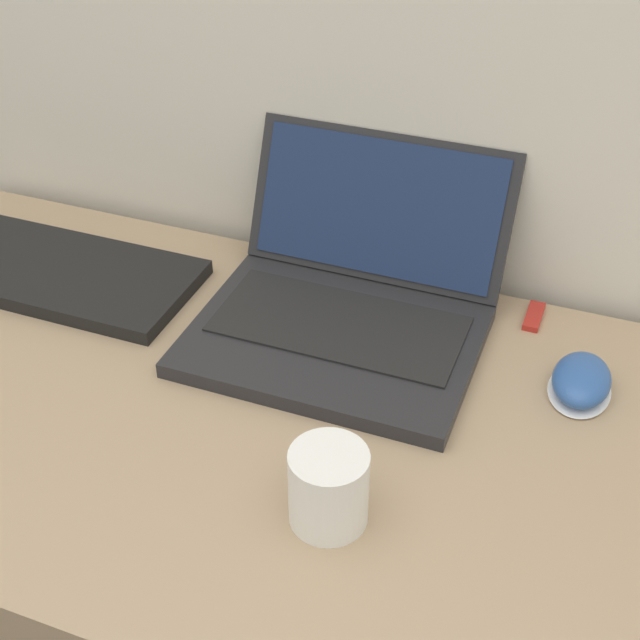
% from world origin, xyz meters
% --- Properties ---
extents(desk, '(1.50, 0.65, 0.75)m').
position_xyz_m(desk, '(0.00, 0.32, 0.37)').
color(desk, tan).
rests_on(desk, ground_plane).
extents(laptop, '(0.35, 0.34, 0.20)m').
position_xyz_m(laptop, '(-0.09, 0.51, 0.79)').
color(laptop, '#232326').
rests_on(laptop, desk).
extents(drink_cup, '(0.08, 0.08, 0.09)m').
position_xyz_m(drink_cup, '(0.00, 0.20, 0.79)').
color(drink_cup, white).
rests_on(drink_cup, desk).
extents(computer_mouse, '(0.07, 0.10, 0.04)m').
position_xyz_m(computer_mouse, '(0.21, 0.48, 0.76)').
color(computer_mouse, white).
rests_on(computer_mouse, desk).
extents(external_keyboard, '(0.38, 0.18, 0.02)m').
position_xyz_m(external_keyboard, '(-0.50, 0.47, 0.76)').
color(external_keyboard, black).
rests_on(external_keyboard, desk).
extents(usb_stick, '(0.02, 0.06, 0.01)m').
position_xyz_m(usb_stick, '(0.13, 0.61, 0.75)').
color(usb_stick, '#B2261E').
rests_on(usb_stick, desk).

